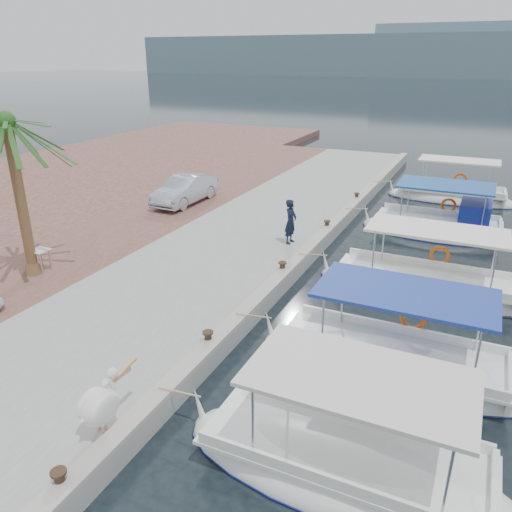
{
  "coord_description": "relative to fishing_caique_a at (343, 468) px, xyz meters",
  "views": [
    {
      "loc": [
        5.35,
        -12.9,
        7.3
      ],
      "look_at": [
        -1.0,
        0.79,
        1.2
      ],
      "focal_mm": 35.0,
      "sensor_mm": 36.0,
      "label": 1
    }
  ],
  "objects": [
    {
      "name": "ground",
      "position": [
        -3.82,
        5.72,
        -0.12
      ],
      "size": [
        400.0,
        400.0,
        0.0
      ],
      "primitive_type": "plane",
      "color": "black",
      "rests_on": "ground"
    },
    {
      "name": "concrete_quay",
      "position": [
        -6.82,
        10.72,
        0.13
      ],
      "size": [
        6.0,
        40.0,
        0.5
      ],
      "primitive_type": "cube",
      "color": "gray",
      "rests_on": "ground"
    },
    {
      "name": "quay_curb",
      "position": [
        -4.04,
        10.72,
        0.44
      ],
      "size": [
        0.44,
        40.0,
        0.12
      ],
      "primitive_type": "cube",
      "color": "#A69F93",
      "rests_on": "concrete_quay"
    },
    {
      "name": "cobblestone_strip",
      "position": [
        -11.82,
        10.72,
        0.13
      ],
      "size": [
        4.0,
        40.0,
        0.5
      ],
      "primitive_type": "cube",
      "color": "brown",
      "rests_on": "ground"
    },
    {
      "name": "land_backing",
      "position": [
        -21.82,
        10.72,
        0.12
      ],
      "size": [
        16.0,
        60.0,
        0.48
      ],
      "primitive_type": "cube",
      "color": "brown",
      "rests_on": "ground"
    },
    {
      "name": "fishing_caique_a",
      "position": [
        0.0,
        0.0,
        0.0
      ],
      "size": [
        6.46,
        2.39,
        2.83
      ],
      "color": "white",
      "rests_on": "ground"
    },
    {
      "name": "fishing_caique_b",
      "position": [
        0.15,
        3.66,
        -0.0
      ],
      "size": [
        6.77,
        2.34,
        2.83
      ],
      "color": "white",
      "rests_on": "ground"
    },
    {
      "name": "fishing_caique_c",
      "position": [
        0.3,
        8.62,
        0.0
      ],
      "size": [
        7.06,
        2.14,
        2.83
      ],
      "color": "white",
      "rests_on": "ground"
    },
    {
      "name": "fishing_caique_d",
      "position": [
        0.1,
        14.9,
        0.07
      ],
      "size": [
        6.44,
        2.63,
        2.83
      ],
      "color": "white",
      "rests_on": "ground"
    },
    {
      "name": "fishing_caique_e",
      "position": [
        0.09,
        20.82,
        0.0
      ],
      "size": [
        6.63,
        1.99,
        2.83
      ],
      "color": "white",
      "rests_on": "ground"
    },
    {
      "name": "mooring_bollards",
      "position": [
        -4.17,
        7.22,
        0.57
      ],
      "size": [
        0.28,
        20.28,
        0.33
      ],
      "color": "black",
      "rests_on": "concrete_quay"
    },
    {
      "name": "pelican",
      "position": [
        -4.42,
        -1.4,
        0.99
      ],
      "size": [
        0.58,
        1.54,
        1.2
      ],
      "color": "tan",
      "rests_on": "concrete_quay"
    },
    {
      "name": "fisherman",
      "position": [
        -4.93,
        9.9,
        1.24
      ],
      "size": [
        0.44,
        0.65,
        1.73
      ],
      "primitive_type": "imported",
      "rotation": [
        0.0,
        0.0,
        1.53
      ],
      "color": "black",
      "rests_on": "concrete_quay"
    },
    {
      "name": "date_palm",
      "position": [
        -11.71,
        3.58,
        5.31
      ],
      "size": [
        4.6,
        4.6,
        5.89
      ],
      "color": "brown",
      "rests_on": "cobblestone_strip"
    },
    {
      "name": "parked_car",
      "position": [
        -11.65,
        12.98,
        1.05
      ],
      "size": [
        1.52,
        4.14,
        1.35
      ],
      "primitive_type": "imported",
      "rotation": [
        0.0,
        0.0,
        -0.02
      ],
      "color": "#ACB3C5",
      "rests_on": "cobblestone_strip"
    },
    {
      "name": "folding_table",
      "position": [
        -11.6,
        3.87,
        0.9
      ],
      "size": [
        0.55,
        0.55,
        0.73
      ],
      "color": "silver",
      "rests_on": "cobblestone_strip"
    }
  ]
}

